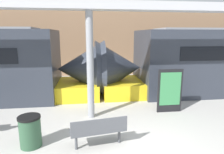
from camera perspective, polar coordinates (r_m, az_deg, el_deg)
name	(u,v)px	position (r m, az deg, el deg)	size (l,w,h in m)	color
station_wall	(101,40)	(14.49, -3.22, 10.39)	(56.00, 0.20, 5.00)	#937051
bench_near	(99,129)	(5.28, -3.80, -14.70)	(1.49, 0.66, 0.84)	#4C4F54
trash_bin	(30,131)	(5.78, -22.33, -14.14)	(0.57, 0.57, 0.83)	#2D5138
poster_board	(170,91)	(7.78, 16.22, -3.77)	(0.94, 0.07, 1.65)	black
support_column_near	(90,66)	(6.82, -6.26, 3.06)	(0.24, 0.24, 3.66)	gray
canopy_beam	(89,5)	(6.81, -6.65, 19.69)	(28.00, 0.60, 0.28)	#B7B7BC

